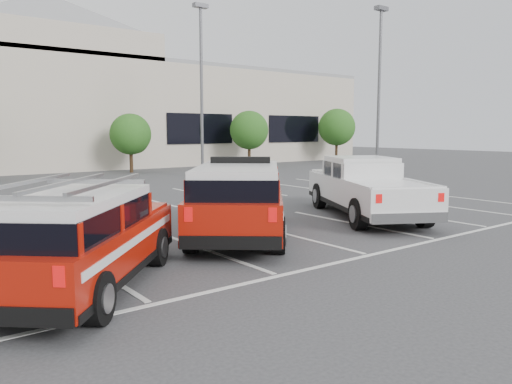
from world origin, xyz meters
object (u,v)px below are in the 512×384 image
(light_pole_right, at_px, (379,92))
(fire_chief_suv, at_px, (240,205))
(tree_mid_right, at_px, (132,136))
(tree_far_right, at_px, (337,128))
(white_pickup, at_px, (366,193))
(tree_right, at_px, (250,132))
(light_pole_mid, at_px, (202,91))
(convention_building, at_px, (18,106))
(ladder_suv, at_px, (80,246))

(light_pole_right, relative_size, fire_chief_suv, 1.69)
(light_pole_right, distance_m, fire_chief_suv, 20.09)
(tree_mid_right, height_order, tree_far_right, tree_far_right)
(white_pickup, bearing_deg, tree_right, 91.27)
(tree_mid_right, height_order, light_pole_mid, light_pole_mid)
(tree_far_right, distance_m, light_pole_right, 15.24)
(tree_right, height_order, white_pickup, tree_right)
(convention_building, bearing_deg, ladder_suv, -100.64)
(tree_right, distance_m, tree_far_right, 10.00)
(fire_chief_suv, relative_size, white_pickup, 0.91)
(tree_right, height_order, light_pole_mid, light_pole_mid)
(light_pole_mid, relative_size, light_pole_right, 1.00)
(white_pickup, bearing_deg, tree_far_right, 74.10)
(tree_right, bearing_deg, tree_mid_right, -180.00)
(tree_mid_right, bearing_deg, tree_right, 0.00)
(tree_mid_right, xyz_separation_m, white_pickup, (-1.13, -21.38, -1.73))
(light_pole_right, xyz_separation_m, ladder_suv, (-22.07, -11.39, -4.39))
(white_pickup, bearing_deg, tree_mid_right, 115.74)
(tree_far_right, distance_m, fire_chief_suv, 34.03)
(tree_far_right, xyz_separation_m, ladder_suv, (-31.16, -23.44, -2.24))
(tree_mid_right, distance_m, ladder_suv, 26.01)
(convention_building, distance_m, ladder_suv, 34.07)
(light_pole_right, bearing_deg, tree_mid_right, 132.17)
(convention_building, height_order, fire_chief_suv, convention_building)
(light_pole_right, bearing_deg, tree_far_right, 52.96)
(tree_right, bearing_deg, tree_far_right, 0.00)
(tree_right, height_order, tree_far_right, tree_far_right)
(light_pole_mid, xyz_separation_m, fire_chief_suv, (-8.21, -15.43, -4.32))
(tree_mid_right, height_order, white_pickup, tree_mid_right)
(convention_building, distance_m, tree_right, 17.96)
(ladder_suv, bearing_deg, light_pole_mid, 94.56)
(tree_mid_right, xyz_separation_m, tree_far_right, (20.00, 0.00, 0.54))
(ladder_suv, bearing_deg, convention_building, 120.83)
(tree_far_right, xyz_separation_m, light_pole_right, (-9.09, -12.05, 2.14))
(convention_building, distance_m, fire_chief_suv, 31.56)
(light_pole_right, distance_m, ladder_suv, 25.22)
(tree_mid_right, relative_size, light_pole_right, 0.39)
(fire_chief_suv, height_order, ladder_suv, fire_chief_suv)
(tree_far_right, xyz_separation_m, white_pickup, (-21.13, -21.38, -2.26))
(tree_right, bearing_deg, fire_chief_suv, -127.20)
(ladder_suv, bearing_deg, light_pole_right, 68.78)
(tree_far_right, height_order, white_pickup, tree_far_right)
(fire_chief_suv, relative_size, ladder_suv, 1.18)
(tree_right, bearing_deg, ladder_suv, -132.07)
(light_pole_mid, relative_size, fire_chief_suv, 1.69)
(convention_building, height_order, tree_mid_right, convention_building)
(light_pole_right, bearing_deg, tree_right, 94.31)
(light_pole_right, bearing_deg, light_pole_mid, 146.31)
(tree_far_right, distance_m, white_pickup, 30.15)
(tree_right, relative_size, tree_far_right, 0.91)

